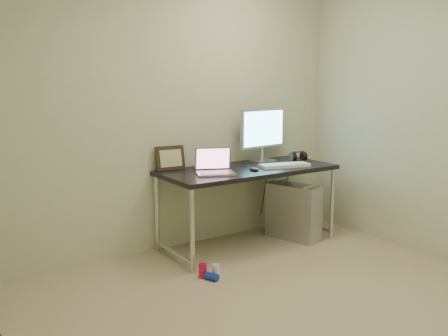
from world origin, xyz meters
TOP-DOWN VIEW (x-y plane):
  - floor at (0.00, 0.00)m, footprint 3.50×3.50m
  - wall_back at (0.00, 1.75)m, footprint 3.50×0.02m
  - wall_left at (-1.75, 0.00)m, footprint 0.02×3.50m
  - desk at (0.53, 1.39)m, footprint 1.66×0.73m
  - tower_computer at (1.03, 1.30)m, footprint 0.37×0.57m
  - cable_a at (0.98, 1.70)m, footprint 0.01×0.16m
  - cable_b at (1.07, 1.68)m, footprint 0.02×0.11m
  - can_red at (-0.23, 0.94)m, footprint 0.08×0.08m
  - can_white at (-0.14, 0.89)m, footprint 0.07×0.07m
  - can_blue at (-0.20, 0.86)m, footprint 0.10×0.12m
  - laptop at (0.12, 1.32)m, footprint 0.40×0.37m
  - monitor at (0.88, 1.61)m, footprint 0.56×0.19m
  - keyboard at (0.85, 1.23)m, footprint 0.50×0.26m
  - mouse_right at (1.07, 1.23)m, footprint 0.07×0.11m
  - mouse_left at (0.49, 1.23)m, footprint 0.07×0.11m
  - headphones at (1.24, 1.47)m, footprint 0.18×0.11m
  - picture_frame at (-0.12, 1.68)m, footprint 0.28×0.10m
  - webcam at (0.12, 1.62)m, footprint 0.05×0.04m

SIDE VIEW (x-z plane):
  - floor at x=0.00m, z-range 0.00..0.00m
  - can_blue at x=-0.20m, z-range 0.00..0.06m
  - can_white at x=-0.14m, z-range 0.00..0.11m
  - can_red at x=-0.23m, z-range 0.00..0.12m
  - tower_computer at x=1.03m, z-range -0.02..0.57m
  - cable_b at x=1.07m, z-range 0.02..0.74m
  - cable_a at x=0.98m, z-range 0.06..0.74m
  - desk at x=0.53m, z-range 0.30..1.05m
  - keyboard at x=0.85m, z-range 0.75..0.78m
  - mouse_left at x=0.49m, z-range 0.75..0.79m
  - mouse_right at x=1.07m, z-range 0.75..0.79m
  - headphones at x=1.24m, z-range 0.72..0.83m
  - laptop at x=0.12m, z-range 0.69..0.91m
  - webcam at x=0.12m, z-range 0.78..0.91m
  - picture_frame at x=-0.12m, z-range 0.75..0.97m
  - monitor at x=0.88m, z-range 0.79..1.32m
  - wall_back at x=0.00m, z-range 0.00..2.50m
  - wall_left at x=-1.75m, z-range 0.00..2.50m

